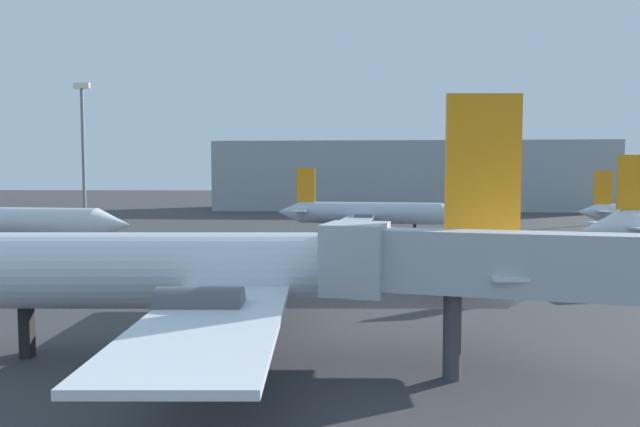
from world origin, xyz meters
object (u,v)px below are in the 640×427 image
airplane_at_gate (220,271)px  jet_bridge (580,269)px  airplane_far_left (368,213)px  light_mast_left (83,148)px

airplane_at_gate → jet_bridge: airplane_at_gate is taller
airplane_far_left → jet_bridge: size_ratio=1.18×
airplane_at_gate → airplane_far_left: airplane_at_gate is taller
airplane_at_gate → airplane_far_left: size_ratio=1.31×
airplane_at_gate → airplane_far_left: (7.21, 51.75, -0.79)m
jet_bridge → light_mast_left: bearing=-40.3°
airplane_at_gate → light_mast_left: (-34.79, 59.42, 8.26)m
airplane_far_left → jet_bridge: bearing=-76.5°
airplane_far_left → light_mast_left: (-42.00, 7.67, 9.05)m
light_mast_left → airplane_at_gate: bearing=-59.7°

